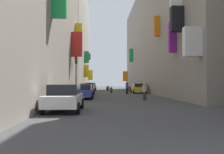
# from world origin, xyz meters

# --- Properties ---
(ground_plane) EXTENTS (140.00, 140.00, 0.00)m
(ground_plane) POSITION_xyz_m (0.00, 30.00, 0.00)
(ground_plane) COLOR #424244
(building_left_mid_b) EXTENTS (7.06, 29.04, 20.58)m
(building_left_mid_b) POSITION_xyz_m (-8.00, 45.48, 10.29)
(building_left_mid_b) COLOR #B2A899
(building_left_mid_b) RESTS_ON ground
(building_right_mid_c) EXTENTS (7.20, 39.81, 18.12)m
(building_right_mid_c) POSITION_xyz_m (8.00, 40.10, 9.06)
(building_right_mid_c) COLOR gray
(building_right_mid_c) RESTS_ON ground
(parked_car_blue) EXTENTS (2.03, 4.19, 1.38)m
(parked_car_blue) POSITION_xyz_m (-3.62, 21.12, 0.73)
(parked_car_blue) COLOR navy
(parked_car_blue) RESTS_ON ground
(parked_car_red) EXTENTS (2.00, 3.93, 1.46)m
(parked_car_red) POSITION_xyz_m (-3.67, 28.81, 0.76)
(parked_car_red) COLOR #B21E1E
(parked_car_red) RESTS_ON ground
(parked_car_white) EXTENTS (1.93, 3.93, 1.46)m
(parked_car_white) POSITION_xyz_m (-3.86, 11.14, 0.76)
(parked_car_white) COLOR white
(parked_car_white) RESTS_ON ground
(parked_car_green) EXTENTS (1.99, 4.27, 1.55)m
(parked_car_green) POSITION_xyz_m (-3.86, 49.23, 0.81)
(parked_car_green) COLOR #236638
(parked_car_green) RESTS_ON ground
(parked_car_yellow) EXTENTS (1.93, 4.17, 1.44)m
(parked_car_yellow) POSITION_xyz_m (3.67, 32.64, 0.76)
(parked_car_yellow) COLOR gold
(parked_car_yellow) RESTS_ON ground
(parked_car_grey) EXTENTS (1.84, 4.31, 1.55)m
(parked_car_grey) POSITION_xyz_m (-3.80, 40.79, 0.80)
(parked_car_grey) COLOR slate
(parked_car_grey) RESTS_ON ground
(scooter_green) EXTENTS (0.48, 1.84, 1.13)m
(scooter_green) POSITION_xyz_m (-0.34, 32.73, 0.46)
(scooter_green) COLOR #287F3D
(scooter_green) RESTS_ON ground
(scooter_red) EXTENTS (0.67, 1.91, 1.13)m
(scooter_red) POSITION_xyz_m (-0.49, 45.17, 0.46)
(scooter_red) COLOR red
(scooter_red) RESTS_ON ground
(scooter_black) EXTENTS (0.60, 1.88, 1.13)m
(scooter_black) POSITION_xyz_m (3.39, 40.26, 0.46)
(scooter_black) COLOR black
(scooter_black) RESTS_ON ground
(pedestrian_near_left) EXTENTS (0.48, 0.48, 1.78)m
(pedestrian_near_left) POSITION_xyz_m (1.72, 30.28, 0.89)
(pedestrian_near_left) COLOR black
(pedestrian_near_left) RESTS_ON ground
(pedestrian_near_right) EXTENTS (0.54, 0.54, 1.56)m
(pedestrian_near_right) POSITION_xyz_m (1.99, 18.77, 0.77)
(pedestrian_near_right) COLOR #353535
(pedestrian_near_right) RESTS_ON ground
(pedestrian_mid_street) EXTENTS (0.52, 0.52, 1.57)m
(pedestrian_mid_street) POSITION_xyz_m (2.58, 21.71, 0.78)
(pedestrian_mid_street) COLOR black
(pedestrian_mid_street) RESTS_ON ground
(traffic_light_near_corner) EXTENTS (0.26, 0.34, 4.42)m
(traffic_light_near_corner) POSITION_xyz_m (-4.61, 24.33, 3.00)
(traffic_light_near_corner) COLOR #2D2D2D
(traffic_light_near_corner) RESTS_ON ground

